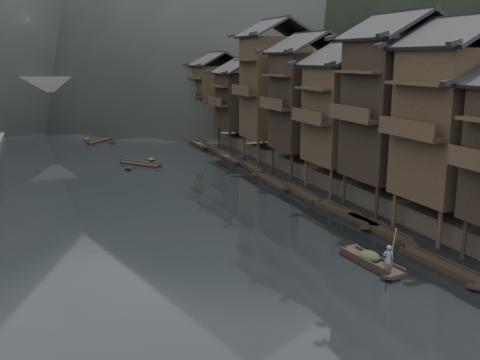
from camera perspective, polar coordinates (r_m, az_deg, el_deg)
name	(u,v)px	position (r m, az deg, el deg)	size (l,w,h in m)	color
water	(216,258)	(33.61, -2.63, -8.28)	(300.00, 300.00, 0.00)	black
right_bank	(353,134)	(83.60, 12.01, 4.86)	(40.00, 200.00, 1.80)	#2D2823
stilt_houses	(320,89)	(55.63, 8.52, 9.58)	(9.00, 67.60, 16.97)	black
moored_sampans	(252,169)	(59.02, 1.30, 1.21)	(2.70, 68.73, 0.47)	black
midriver_boats	(113,143)	(78.92, -13.43, 3.82)	(6.91, 35.50, 0.45)	black
stone_bridge	(95,98)	(102.56, -15.22, 8.49)	(40.00, 6.00, 9.00)	#4C4C4F
hero_sampan	(371,262)	(33.33, 13.83, -8.47)	(1.59, 5.37, 0.44)	black
cargo_heap	(370,251)	(33.32, 13.68, -7.38)	(1.17, 1.53, 0.70)	black
boatman	(388,255)	(31.44, 15.55, -7.76)	(0.62, 0.41, 1.71)	#515053
bamboo_pole	(395,208)	(30.71, 16.16, -2.86)	(0.06, 0.06, 4.34)	#8C7A51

